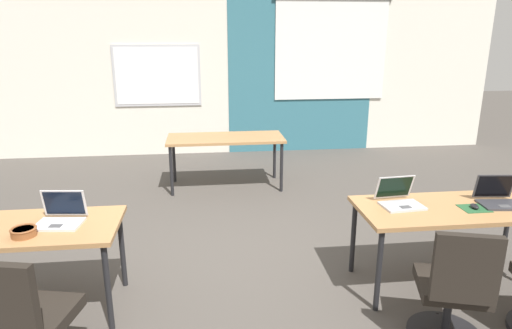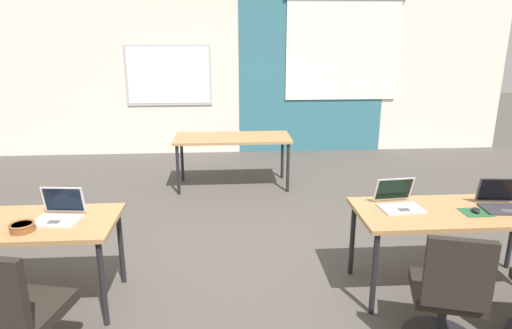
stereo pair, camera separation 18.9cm
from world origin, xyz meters
name	(u,v)px [view 1 (the left image)]	position (x,y,z in m)	size (l,w,h in m)	color
ground_plane	(239,261)	(0.00, 0.00, 0.00)	(24.00, 24.00, 0.00)	#47423D
back_wall_assembly	(221,74)	(0.04, 4.20, 1.41)	(10.00, 0.27, 2.80)	silver
desk_near_left	(9,235)	(-1.75, -0.60, 0.66)	(1.60, 0.70, 0.72)	#A37547
desk_near_right	(454,213)	(1.75, -0.60, 0.66)	(1.60, 0.70, 0.72)	#A37547
desk_far_center	(226,141)	(0.00, 2.20, 0.66)	(1.60, 0.70, 0.72)	#A37547
laptop_near_right_inner	(399,199)	(1.31, -0.51, 0.77)	(0.36, 0.33, 0.23)	#B7B7BC
chair_near_right_inner	(453,297)	(1.35, -1.35, 0.38)	(0.55, 0.60, 0.92)	black
laptop_near_left_inner	(61,217)	(-1.38, -0.56, 0.77)	(0.36, 0.31, 0.24)	silver
laptop_near_right_end	(498,198)	(2.14, -0.58, 0.77)	(0.36, 0.31, 0.23)	#333338
mousepad_near_right_end	(474,208)	(1.88, -0.66, 0.72)	(0.22, 0.19, 0.00)	#23512D
mouse_near_right_end	(475,206)	(1.88, -0.66, 0.74)	(0.07, 0.11, 0.03)	black
snack_bowl	(24,231)	(-1.57, -0.77, 0.76)	(0.18, 0.18, 0.06)	brown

